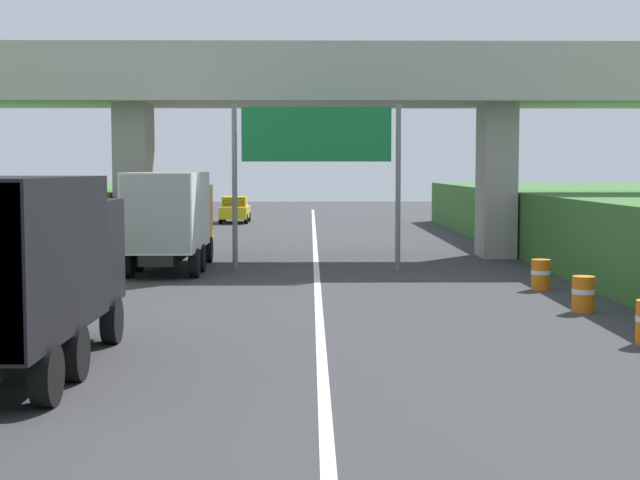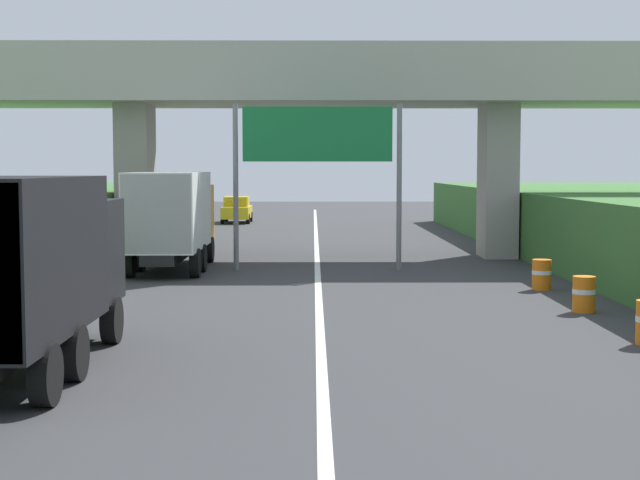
{
  "view_description": "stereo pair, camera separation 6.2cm",
  "coord_description": "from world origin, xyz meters",
  "px_view_note": "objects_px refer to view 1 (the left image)",
  "views": [
    {
      "loc": [
        -0.21,
        0.23,
        3.59
      ],
      "look_at": [
        0.0,
        20.74,
        2.0
      ],
      "focal_mm": 52.42,
      "sensor_mm": 36.0,
      "label": 1
    },
    {
      "loc": [
        -0.15,
        0.23,
        3.59
      ],
      "look_at": [
        0.0,
        20.74,
        2.0
      ],
      "focal_mm": 52.42,
      "sensor_mm": 36.0,
      "label": 2
    }
  ],
  "objects_px": {
    "car_yellow": "(235,210)",
    "construction_barrel_5": "(541,274)",
    "construction_barrel_4": "(583,294)",
    "overhead_highway_sign": "(316,146)",
    "truck_black": "(20,264)",
    "truck_orange": "(171,215)"
  },
  "relations": [
    {
      "from": "truck_black",
      "to": "construction_barrel_4",
      "type": "distance_m",
      "value": 13.77
    },
    {
      "from": "truck_orange",
      "to": "truck_black",
      "type": "height_order",
      "value": "same"
    },
    {
      "from": "truck_black",
      "to": "construction_barrel_5",
      "type": "bearing_deg",
      "value": 43.28
    },
    {
      "from": "construction_barrel_5",
      "to": "truck_black",
      "type": "bearing_deg",
      "value": -136.72
    },
    {
      "from": "truck_orange",
      "to": "car_yellow",
      "type": "relative_size",
      "value": 1.78
    },
    {
      "from": "construction_barrel_5",
      "to": "construction_barrel_4",
      "type": "bearing_deg",
      "value": -89.84
    },
    {
      "from": "truck_black",
      "to": "construction_barrel_5",
      "type": "height_order",
      "value": "truck_black"
    },
    {
      "from": "truck_orange",
      "to": "construction_barrel_5",
      "type": "xyz_separation_m",
      "value": [
        11.66,
        -5.41,
        -1.47
      ]
    },
    {
      "from": "car_yellow",
      "to": "construction_barrel_5",
      "type": "distance_m",
      "value": 35.88
    },
    {
      "from": "truck_orange",
      "to": "car_yellow",
      "type": "distance_m",
      "value": 28.51
    },
    {
      "from": "construction_barrel_4",
      "to": "construction_barrel_5",
      "type": "bearing_deg",
      "value": 90.16
    },
    {
      "from": "truck_orange",
      "to": "truck_black",
      "type": "bearing_deg",
      "value": -90.56
    },
    {
      "from": "car_yellow",
      "to": "construction_barrel_5",
      "type": "bearing_deg",
      "value": -70.89
    },
    {
      "from": "car_yellow",
      "to": "construction_barrel_5",
      "type": "xyz_separation_m",
      "value": [
        11.74,
        -33.9,
        -0.4
      ]
    },
    {
      "from": "construction_barrel_5",
      "to": "car_yellow",
      "type": "bearing_deg",
      "value": 109.11
    },
    {
      "from": "construction_barrel_4",
      "to": "overhead_highway_sign",
      "type": "bearing_deg",
      "value": 124.61
    },
    {
      "from": "overhead_highway_sign",
      "to": "construction_barrel_4",
      "type": "xyz_separation_m",
      "value": [
        6.59,
        -9.55,
        -3.88
      ]
    },
    {
      "from": "construction_barrel_5",
      "to": "overhead_highway_sign",
      "type": "bearing_deg",
      "value": 141.17
    },
    {
      "from": "overhead_highway_sign",
      "to": "truck_black",
      "type": "relative_size",
      "value": 0.81
    },
    {
      "from": "overhead_highway_sign",
      "to": "car_yellow",
      "type": "bearing_deg",
      "value": 100.23
    },
    {
      "from": "overhead_highway_sign",
      "to": "truck_orange",
      "type": "xyz_separation_m",
      "value": [
        -5.08,
        0.11,
        -2.4
      ]
    },
    {
      "from": "overhead_highway_sign",
      "to": "construction_barrel_5",
      "type": "height_order",
      "value": "overhead_highway_sign"
    }
  ]
}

